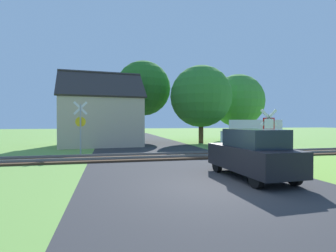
% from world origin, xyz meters
% --- Properties ---
extents(ground_plane, '(160.00, 160.00, 0.00)m').
position_xyz_m(ground_plane, '(0.00, 0.00, 0.00)').
color(ground_plane, '#6B9942').
extents(road_asphalt, '(8.18, 80.00, 0.01)m').
position_xyz_m(road_asphalt, '(0.00, 2.00, 0.00)').
color(road_asphalt, '#2D2D30').
rests_on(road_asphalt, ground).
extents(rail_track, '(60.00, 2.60, 0.22)m').
position_xyz_m(rail_track, '(0.00, 7.21, 0.06)').
color(rail_track, '#422D1E').
rests_on(rail_track, ground).
extents(stop_sign_near, '(0.88, 0.17, 2.70)m').
position_xyz_m(stop_sign_near, '(4.66, 4.06, 1.63)').
color(stop_sign_near, brown).
rests_on(stop_sign_near, ground).
extents(crossing_sign_far, '(0.88, 0.16, 3.37)m').
position_xyz_m(crossing_sign_far, '(-4.80, 9.98, 1.98)').
color(crossing_sign_far, '#9E9EA5').
rests_on(crossing_sign_far, ground).
extents(house, '(7.40, 6.11, 6.44)m').
position_xyz_m(house, '(-3.69, 16.01, 2.25)').
color(house, '#C6B293').
rests_on(house, ground).
extents(tree_center, '(5.84, 5.84, 8.59)m').
position_xyz_m(tree_center, '(0.62, 20.52, 5.67)').
color(tree_center, '#513823').
rests_on(tree_center, ground).
extents(tree_far, '(6.17, 6.17, 7.67)m').
position_xyz_m(tree_far, '(11.88, 20.77, 4.58)').
color(tree_far, '#513823').
rests_on(tree_far, ground).
extents(tree_right, '(6.00, 6.00, 7.56)m').
position_xyz_m(tree_right, '(5.77, 16.67, 4.55)').
color(tree_right, '#513823').
rests_on(tree_right, ground).
extents(mail_truck, '(5.21, 3.84, 2.24)m').
position_xyz_m(mail_truck, '(8.99, 12.82, 1.24)').
color(mail_truck, white).
rests_on(mail_truck, ground).
extents(parked_car, '(1.76, 4.05, 1.78)m').
position_xyz_m(parked_car, '(1.96, 1.04, 0.89)').
color(parked_car, black).
rests_on(parked_car, ground).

